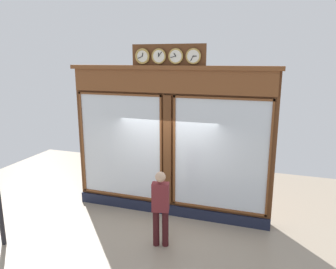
% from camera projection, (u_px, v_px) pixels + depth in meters
% --- Properties ---
extents(shop_facade, '(5.22, 0.42, 4.31)m').
position_uv_depth(shop_facade, '(170.00, 142.00, 8.17)').
color(shop_facade, '#5B3319').
rests_on(shop_facade, ground_plane).
extents(pedestrian, '(0.40, 0.29, 1.69)m').
position_uv_depth(pedestrian, '(161.00, 206.00, 6.87)').
color(pedestrian, '#3A1316').
rests_on(pedestrian, ground_plane).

